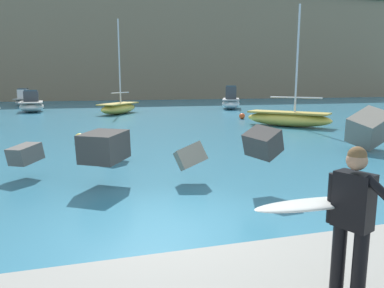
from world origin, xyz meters
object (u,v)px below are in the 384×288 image
Objects in this scene: surfer_with_board at (341,213)px; boat_near_centre at (32,105)px; mooring_buoy_inner at (80,138)px; boat_mid_left at (119,108)px; boat_near_left at (231,101)px; boat_mid_centre at (24,100)px; boat_far_left at (288,118)px; mooring_buoy_middle at (242,116)px.

boat_near_centre is at bearing 103.58° from surfer_with_board.
surfer_with_board reaches higher than mooring_buoy_inner.
boat_near_left is at bearing 15.05° from boat_mid_left.
boat_near_left is 19.50m from boat_near_centre.
surfer_with_board is 44.45m from boat_mid_centre.
surfer_with_board is 18.86m from boat_far_left.
mooring_buoy_inner is at bearing -76.11° from boat_near_centre.
boat_near_left is 24.61m from boat_mid_centre.
boat_mid_left reaches higher than boat_far_left.
boat_near_left is at bearing 72.60° from mooring_buoy_middle.
boat_mid_centre is at bearing 103.51° from mooring_buoy_inner.
boat_near_left is at bearing -27.91° from boat_mid_centre.
boat_near_left is 0.93× the size of boat_mid_centre.
boat_near_left is at bearing 51.48° from mooring_buoy_inner.
boat_far_left reaches higher than mooring_buoy_inner.
boat_far_left is 12.66m from mooring_buoy_inner.
boat_mid_centre reaches higher than surfer_with_board.
boat_near_left reaches higher than boat_mid_centre.
mooring_buoy_inner is at bearing -128.52° from boat_near_left.
boat_mid_centre is 13.06× the size of mooring_buoy_middle.
mooring_buoy_inner and mooring_buoy_middle have the same top height.
boat_mid_centre is at bearing 152.09° from boat_near_left.
boat_mid_left is 18.27× the size of mooring_buoy_middle.
boat_far_left reaches higher than boat_mid_centre.
mooring_buoy_inner is (-14.58, -18.32, -0.54)m from boat_near_left.
boat_mid_left is 1.11× the size of boat_far_left.
boat_mid_left reaches higher than boat_near_centre.
mooring_buoy_inner is (4.87, -19.69, -0.44)m from boat_near_centre.
boat_mid_centre is (-2.30, 10.15, -0.01)m from boat_near_centre.
surfer_with_board is 0.46× the size of boat_near_centre.
surfer_with_board is 0.36× the size of boat_mid_centre.
boat_near_centre is at bearing 103.89° from mooring_buoy_inner.
boat_mid_left is at bearing 79.47° from mooring_buoy_inner.
mooring_buoy_middle is at bearing 35.20° from mooring_buoy_inner.
boat_mid_centre is (-21.75, 11.52, -0.11)m from boat_near_left.
boat_far_left reaches higher than boat_near_left.
mooring_buoy_inner is at bearing -144.80° from mooring_buoy_middle.
boat_mid_centre is at bearing 125.99° from boat_far_left.
boat_far_left is (9.15, 16.47, -0.76)m from surfer_with_board.
boat_mid_left is at bearing 128.05° from boat_far_left.
boat_near_left is 1.18× the size of boat_near_centre.
boat_mid_left is 15.35m from boat_far_left.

